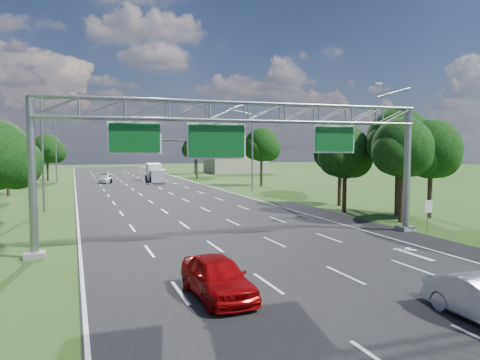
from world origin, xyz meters
name	(u,v)px	position (x,y,z in m)	size (l,w,h in m)	color
ground	(177,206)	(0.00, 30.00, 0.00)	(220.00, 220.00, 0.00)	#2F5018
road	(177,206)	(0.00, 30.00, 0.00)	(18.00, 180.00, 0.02)	black
road_flare	(371,227)	(10.20, 14.00, 0.00)	(3.00, 30.00, 0.02)	black
sign_gantry	(248,123)	(0.33, 12.00, 6.89)	(23.50, 1.00, 9.56)	gray
regulatory_sign	(428,209)	(12.40, 10.98, 1.51)	(0.60, 0.08, 2.10)	gray
traffic_signal	(177,149)	(7.48, 65.00, 5.17)	(12.21, 0.24, 7.00)	black
streetlight_l_near	(45,146)	(-11.30, 30.00, 5.58)	(2.97, 0.22, 10.16)	gray
streetlight_l_far	(57,147)	(-11.30, 65.00, 5.58)	(2.97, 0.22, 10.16)	gray
streetlight_r_mid	(251,147)	(11.30, 40.00, 5.58)	(2.97, 0.22, 10.16)	gray
tree_cluster_right	(381,150)	(14.80, 19.19, 5.31)	(9.91, 14.60, 8.68)	#2D2116
tree_verge_lb	(8,148)	(-15.92, 45.04, 5.41)	(5.76, 4.80, 8.06)	#2D2116
tree_verge_lc	(48,150)	(-12.92, 70.04, 4.98)	(5.76, 4.80, 7.62)	#2D2116
tree_verge_rd	(262,146)	(16.08, 48.04, 5.63)	(5.76, 4.80, 8.28)	#2D2116
tree_verge_re	(195,149)	(14.08, 78.04, 5.20)	(5.76, 4.80, 7.84)	#2D2116
building_right	(236,163)	(24.00, 82.00, 2.00)	(12.00, 9.00, 4.00)	#A99E8E
red_coupe	(217,277)	(-4.22, 3.04, 0.78)	(1.83, 4.56, 1.55)	#B5080A
car_queue_a	(105,179)	(-4.50, 61.80, 0.61)	(1.71, 4.22, 1.22)	white
car_queue_b	(157,176)	(4.72, 68.08, 0.55)	(1.83, 3.96, 1.10)	black
car_queue_c	(105,178)	(-4.35, 62.29, 0.73)	(1.72, 4.28, 1.46)	black
box_truck	(155,173)	(3.38, 62.88, 1.35)	(2.65, 7.61, 2.82)	white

